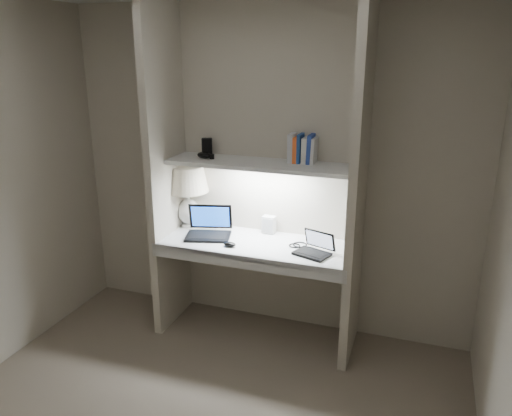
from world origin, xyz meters
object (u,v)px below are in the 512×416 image
at_px(book_row, 302,149).
at_px(laptop_netbook, 315,249).
at_px(laptop_main, 209,229).
at_px(speaker, 269,225).
at_px(table_lamp, 188,186).

bearing_deg(book_row, laptop_netbook, -55.83).
xyz_separation_m(laptop_main, book_row, (0.69, 0.17, 0.64)).
bearing_deg(laptop_main, speaker, 9.65).
distance_m(table_lamp, laptop_main, 0.40).
xyz_separation_m(speaker, book_row, (0.26, -0.03, 0.62)).
bearing_deg(table_lamp, book_row, 1.62).
distance_m(speaker, book_row, 0.68).
relative_size(table_lamp, book_row, 2.39).
relative_size(laptop_netbook, book_row, 1.40).
xyz_separation_m(laptop_main, speaker, (0.43, 0.20, 0.02)).
bearing_deg(speaker, table_lamp, -170.94).
height_order(laptop_netbook, speaker, laptop_netbook).
xyz_separation_m(table_lamp, laptop_netbook, (1.10, -0.23, -0.30)).
xyz_separation_m(table_lamp, laptop_main, (0.24, -0.14, -0.29)).
bearing_deg(laptop_main, book_row, -1.92).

